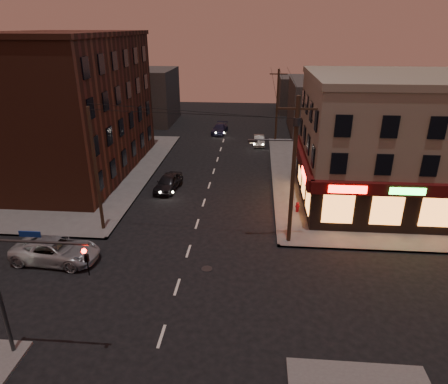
# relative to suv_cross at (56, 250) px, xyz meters

# --- Properties ---
(ground) EXTENTS (120.00, 120.00, 0.00)m
(ground) POSITION_rel_suv_cross_xyz_m (8.24, -2.12, -0.77)
(ground) COLOR black
(ground) RESTS_ON ground
(sidewalk_ne) EXTENTS (24.00, 28.00, 0.15)m
(sidewalk_ne) POSITION_rel_suv_cross_xyz_m (26.24, 16.88, -0.69)
(sidewalk_ne) COLOR #514F4C
(sidewalk_ne) RESTS_ON ground
(sidewalk_nw) EXTENTS (24.00, 28.00, 0.15)m
(sidewalk_nw) POSITION_rel_suv_cross_xyz_m (-9.76, 16.88, -0.69)
(sidewalk_nw) COLOR #514F4C
(sidewalk_nw) RESTS_ON ground
(pizza_building) EXTENTS (15.85, 12.85, 10.50)m
(pizza_building) POSITION_rel_suv_cross_xyz_m (24.17, 11.30, 4.58)
(pizza_building) COLOR gray
(pizza_building) RESTS_ON sidewalk_ne
(brick_apartment) EXTENTS (12.00, 20.00, 13.00)m
(brick_apartment) POSITION_rel_suv_cross_xyz_m (-6.26, 16.88, 5.88)
(brick_apartment) COLOR #4E2619
(brick_apartment) RESTS_ON sidewalk_nw
(bg_building_ne_a) EXTENTS (10.00, 12.00, 7.00)m
(bg_building_ne_a) POSITION_rel_suv_cross_xyz_m (22.24, 35.88, 2.73)
(bg_building_ne_a) COLOR #3F3D3A
(bg_building_ne_a) RESTS_ON ground
(bg_building_nw) EXTENTS (9.00, 10.00, 8.00)m
(bg_building_nw) POSITION_rel_suv_cross_xyz_m (-4.76, 39.88, 3.23)
(bg_building_nw) COLOR #3F3D3A
(bg_building_nw) RESTS_ON ground
(bg_building_ne_b) EXTENTS (8.00, 8.00, 6.00)m
(bg_building_ne_b) POSITION_rel_suv_cross_xyz_m (20.24, 49.88, 2.23)
(bg_building_ne_b) COLOR #3F3D3A
(bg_building_ne_b) RESTS_ON ground
(utility_pole_main) EXTENTS (4.20, 0.44, 10.00)m
(utility_pole_main) POSITION_rel_suv_cross_xyz_m (14.93, 3.68, 4.99)
(utility_pole_main) COLOR #382619
(utility_pole_main) RESTS_ON sidewalk_ne
(utility_pole_far) EXTENTS (0.26, 0.26, 9.00)m
(utility_pole_far) POSITION_rel_suv_cross_xyz_m (15.04, 29.88, 3.88)
(utility_pole_far) COLOR #382619
(utility_pole_far) RESTS_ON sidewalk_ne
(utility_pole_west) EXTENTS (0.24, 0.24, 9.00)m
(utility_pole_west) POSITION_rel_suv_cross_xyz_m (1.44, 4.38, 3.88)
(utility_pole_west) COLOR #382619
(utility_pole_west) RESTS_ON sidewalk_nw
(traffic_signal) EXTENTS (4.49, 0.32, 6.47)m
(traffic_signal) POSITION_rel_suv_cross_xyz_m (2.67, -7.73, 3.39)
(traffic_signal) COLOR #333538
(traffic_signal) RESTS_ON ground
(suv_cross) EXTENTS (5.70, 2.94, 1.54)m
(suv_cross) POSITION_rel_suv_cross_xyz_m (0.00, 0.00, 0.00)
(suv_cross) COLOR #999DA1
(suv_cross) RESTS_ON ground
(sedan_near) EXTENTS (2.33, 4.57, 1.49)m
(sedan_near) POSITION_rel_suv_cross_xyz_m (4.63, 12.47, -0.02)
(sedan_near) COLOR black
(sedan_near) RESTS_ON ground
(sedan_mid) EXTENTS (1.47, 3.81, 1.24)m
(sedan_mid) POSITION_rel_suv_cross_xyz_m (12.91, 28.08, -0.15)
(sedan_mid) COLOR slate
(sedan_mid) RESTS_ON ground
(sedan_far) EXTENTS (2.29, 4.65, 1.30)m
(sedan_far) POSITION_rel_suv_cross_xyz_m (7.39, 33.60, -0.12)
(sedan_far) COLOR #1C1D38
(sedan_far) RESTS_ON ground
(fire_hydrant) EXTENTS (0.37, 0.37, 0.83)m
(fire_hydrant) POSITION_rel_suv_cross_xyz_m (16.04, 8.44, -0.17)
(fire_hydrant) COLOR maroon
(fire_hydrant) RESTS_ON sidewalk_ne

